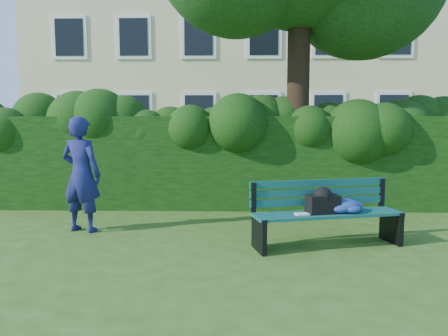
{
  "coord_description": "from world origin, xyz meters",
  "views": [
    {
      "loc": [
        0.2,
        -6.45,
        1.71
      ],
      "look_at": [
        0.0,
        0.6,
        0.95
      ],
      "focal_mm": 35.0,
      "sensor_mm": 36.0,
      "label": 1
    }
  ],
  "objects": [
    {
      "name": "man_reading",
      "position": [
        -2.19,
        0.16,
        0.89
      ],
      "size": [
        0.74,
        0.59,
        1.78
      ],
      "primitive_type": "imported",
      "rotation": [
        0.0,
        0.0,
        2.87
      ],
      "color": "navy",
      "rests_on": "ground"
    },
    {
      "name": "apartment_building",
      "position": [
        -0.0,
        13.99,
        6.0
      ],
      "size": [
        16.0,
        8.08,
        12.0
      ],
      "color": "beige",
      "rests_on": "ground"
    },
    {
      "name": "park_bench",
      "position": [
        1.48,
        -0.53,
        0.5
      ],
      "size": [
        2.12,
        1.04,
        0.89
      ],
      "rotation": [
        0.0,
        0.0,
        0.25
      ],
      "color": "#0D433A",
      "rests_on": "ground"
    },
    {
      "name": "ground",
      "position": [
        0.0,
        0.0,
        0.0
      ],
      "size": [
        80.0,
        80.0,
        0.0
      ],
      "primitive_type": "plane",
      "color": "#335215",
      "rests_on": "ground"
    },
    {
      "name": "hedge",
      "position": [
        0.0,
        2.2,
        0.9
      ],
      "size": [
        10.0,
        1.0,
        1.8
      ],
      "color": "black",
      "rests_on": "ground"
    }
  ]
}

